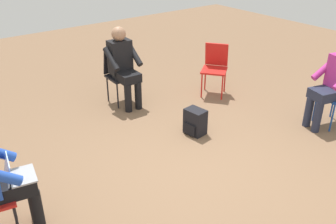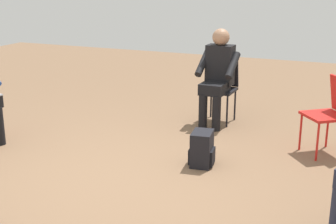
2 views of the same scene
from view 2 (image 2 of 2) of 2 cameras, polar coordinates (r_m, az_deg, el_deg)
name	(u,v)px [view 2 (image 2 of 2)]	position (r m, az deg, el deg)	size (l,w,h in m)	color
ground_plane	(124,182)	(4.52, -5.41, -8.44)	(14.55, 14.55, 0.00)	brown
chair_southwest	(331,110)	(5.33, 19.27, 0.25)	(0.58, 0.58, 0.85)	red
chair_south	(221,85)	(6.23, 6.51, 3.34)	(0.41, 0.45, 0.85)	black
person_in_black	(218,72)	(6.04, 6.06, 4.85)	(0.50, 0.53, 1.24)	black
backpack_by_empty_chair	(202,151)	(4.83, 4.16, -4.71)	(0.27, 0.30, 0.36)	black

